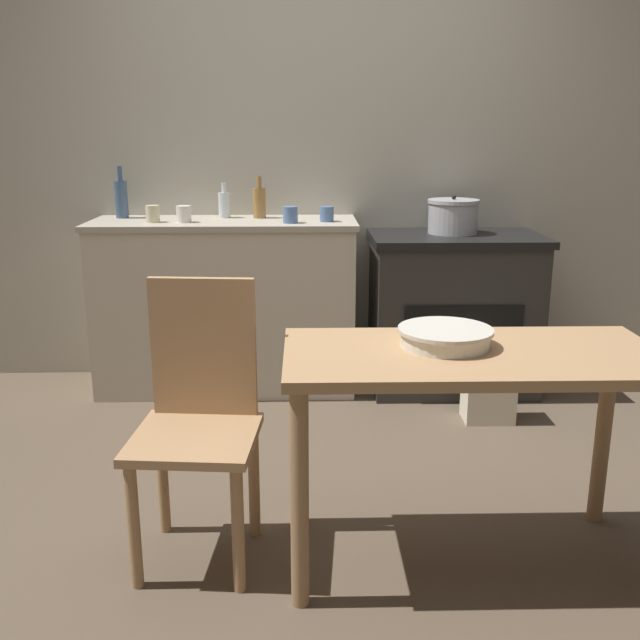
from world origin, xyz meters
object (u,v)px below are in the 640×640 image
Objects in this scene: stock_pot at (453,216)px; cup_center_right at (327,214)px; bottle_far_left at (121,198)px; cup_center at (290,215)px; flour_sack at (489,386)px; bottle_left at (259,202)px; cup_center_left at (153,214)px; chair at (199,414)px; mixing_bowl_large at (445,336)px; stove at (453,312)px; work_table at (471,386)px; cup_mid_right at (184,214)px; bottle_mid_left at (224,204)px.

stock_pot is 0.70m from cup_center_right.
bottle_far_left is 3.28× the size of cup_center.
cup_center_right reaches higher than flour_sack.
bottle_left is 2.56× the size of cup_center_left.
chair is 0.86m from mixing_bowl_large.
bottle_far_left is 1.24× the size of bottle_left.
cup_center_right is at bearing -176.63° from stove.
mixing_bowl_large is 1.09× the size of bottle_far_left.
stock_pot is (0.28, 1.73, 0.34)m from work_table.
cup_center_right is at bearing -9.58° from bottle_far_left.
cup_mid_right reaches higher than flour_sack.
cup_center_left reaches higher than mixing_bowl_large.
bottle_far_left is (-1.82, 0.11, 0.09)m from stock_pot.
flour_sack is 4.14× the size of cup_mid_right.
stock_pot reaches higher than cup_center_right.
cup_mid_right is (-1.08, 1.58, 0.21)m from mixing_bowl_large.
bottle_left is 0.43m from cup_mid_right.
cup_center reaches higher than cup_center_right.
bottle_far_left is 1.48× the size of bottle_mid_left.
flour_sack is 1.28× the size of bottle_far_left.
stock_pot is 0.91× the size of mixing_bowl_large.
bottle_mid_left is at bearing 161.66° from cup_center_right.
cup_mid_right is at bearing 124.47° from mixing_bowl_large.
chair is 4.93× the size of bottle_mid_left.
cup_mid_right is (-0.19, -0.20, -0.03)m from bottle_mid_left.
bottle_mid_left is 0.59m from cup_center_right.
bottle_mid_left is (-1.36, 0.65, 0.84)m from flour_sack.
cup_center is (0.72, -0.05, -0.00)m from cup_center_left.
stock_pot is 1.45m from cup_mid_right.
cup_center reaches higher than work_table.
bottle_mid_left is (-0.19, 0.02, -0.01)m from bottle_left.
bottle_far_left reaches higher than chair.
bottle_left reaches higher than stock_pot.
cup_center_left is 0.73m from cup_center.
cup_mid_right is at bearing 175.81° from cup_center.
chair is at bearing -93.68° from bottle_left.
stove is 0.53m from stock_pot.
chair is 3.37× the size of stock_pot.
cup_center_left is at bearing 176.25° from cup_center.
bottle_left is at bearing 173.14° from stove.
cup_center_right is (0.37, -0.17, -0.05)m from bottle_left.
work_table is 1.74m from cup_center.
bottle_left is (-1.06, 0.09, 0.07)m from stock_pot.
cup_center reaches higher than mixing_bowl_large.
bottle_mid_left is at bearing 117.89° from work_table.
stock_pot is at bearing -4.83° from bottle_left.
bottle_left is at bearing 25.85° from cup_mid_right.
bottle_mid_left is at bearing 146.51° from cup_center.
stove is at bearing 1.83° from cup_center_left.
bottle_mid_left is at bearing 154.58° from flour_sack.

